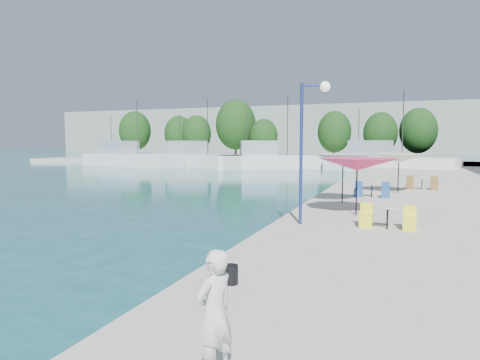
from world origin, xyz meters
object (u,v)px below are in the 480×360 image
at_px(umbrella_cream, 399,158).
at_px(person, 215,313).
at_px(bollard, 231,274).
at_px(street_lamp, 311,126).
at_px(trawler_01, 128,159).
at_px(trawler_02, 197,159).
at_px(trawler_04, 385,163).
at_px(umbrella_pink, 357,164).
at_px(umbrella_white, 343,159).
at_px(trawler_03, 273,161).

distance_m(umbrella_cream, person, 21.66).
relative_size(bollard, person, 0.25).
bearing_deg(street_lamp, person, -92.16).
relative_size(trawler_01, street_lamp, 3.64).
xyz_separation_m(trawler_02, trawler_04, (26.31, -1.23, 0.00)).
bearing_deg(bollard, umbrella_pink, 80.84).
distance_m(umbrella_white, person, 16.44).
distance_m(umbrella_cream, bollard, 18.58).
relative_size(umbrella_pink, bollard, 8.01).
bearing_deg(trawler_03, umbrella_pink, -92.68).
height_order(umbrella_white, street_lamp, street_lamp).
distance_m(trawler_02, trawler_04, 26.33).
relative_size(trawler_02, person, 11.40).
xyz_separation_m(trawler_02, bollard, (24.96, -48.60, -0.27)).
distance_m(trawler_01, trawler_03, 22.29).
bearing_deg(trawler_03, street_lamp, -95.64).
bearing_deg(bollard, street_lamp, 88.40).
bearing_deg(trawler_04, umbrella_pink, -72.27).
xyz_separation_m(umbrella_white, bollard, (-0.57, -13.08, -1.92)).
xyz_separation_m(trawler_01, bollard, (35.51, -46.46, -0.27)).
relative_size(trawler_01, trawler_04, 1.13).
xyz_separation_m(trawler_01, person, (36.63, -49.76, 0.34)).
xyz_separation_m(trawler_01, street_lamp, (35.71, -39.46, 3.02)).
bearing_deg(trawler_04, trawler_01, -161.17).
relative_size(trawler_03, person, 10.06).
relative_size(trawler_03, umbrella_cream, 5.43).
distance_m(umbrella_pink, street_lamp, 3.33).
relative_size(trawler_01, person, 11.37).
bearing_deg(person, umbrella_cream, -164.32).
relative_size(trawler_03, umbrella_pink, 5.06).
distance_m(umbrella_pink, person, 13.04).
height_order(trawler_02, umbrella_white, trawler_02).
bearing_deg(trawler_03, person, -98.14).
height_order(trawler_02, person, trawler_02).
xyz_separation_m(umbrella_cream, person, (-1.96, -21.53, -1.22)).
relative_size(trawler_03, trawler_04, 1.00).
bearing_deg(umbrella_pink, trawler_04, 90.33).
relative_size(umbrella_cream, street_lamp, 0.59).
bearing_deg(trawler_01, trawler_03, 20.00).
bearing_deg(trawler_02, person, -41.14).
xyz_separation_m(umbrella_white, umbrella_cream, (2.50, 5.16, -0.09)).
bearing_deg(umbrella_pink, trawler_01, 135.23).
height_order(trawler_01, street_lamp, trawler_01).
relative_size(trawler_01, trawler_03, 1.13).
bearing_deg(umbrella_white, street_lamp, -93.53).
bearing_deg(street_lamp, trawler_04, 81.13).
bearing_deg(trawler_02, bollard, -40.63).
bearing_deg(bollard, trawler_02, 117.19).
height_order(trawler_02, trawler_04, same).
distance_m(trawler_02, umbrella_cream, 41.36).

